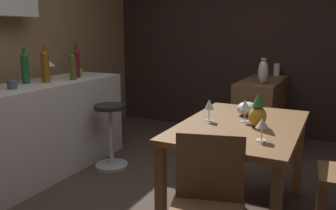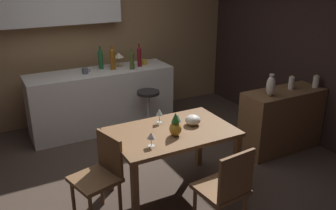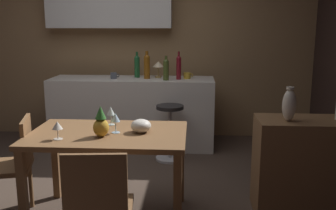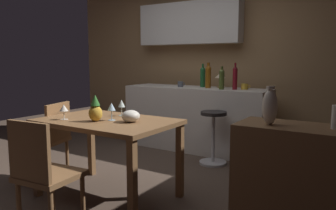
{
  "view_description": "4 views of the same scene",
  "coord_description": "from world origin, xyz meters",
  "px_view_note": "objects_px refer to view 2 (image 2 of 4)",
  "views": [
    {
      "loc": [
        -2.24,
        -1.07,
        1.4
      ],
      "look_at": [
        0.46,
        0.26,
        0.75
      ],
      "focal_mm": 37.44,
      "sensor_mm": 36.0,
      "label": 1
    },
    {
      "loc": [
        -1.43,
        -3.38,
        2.3
      ],
      "look_at": [
        0.51,
        0.24,
        0.72
      ],
      "focal_mm": 38.38,
      "sensor_mm": 36.0,
      "label": 2
    },
    {
      "loc": [
        0.85,
        -3.45,
        1.6
      ],
      "look_at": [
        0.62,
        0.17,
        0.84
      ],
      "focal_mm": 41.87,
      "sensor_mm": 36.0,
      "label": 3
    },
    {
      "loc": [
        2.3,
        -2.75,
        1.29
      ],
      "look_at": [
        0.5,
        0.07,
        0.84
      ],
      "focal_mm": 36.02,
      "sensor_mm": 36.0,
      "label": 4
    }
  ],
  "objects_px": {
    "cup_slate": "(85,71)",
    "wine_bottle_green": "(101,58)",
    "sideboard_cabinet": "(281,120)",
    "wine_bottle_olive": "(132,59)",
    "wine_glass_center": "(151,136)",
    "fruit_bowl": "(193,120)",
    "dining_table": "(172,139)",
    "wine_bottle_amber": "(112,58)",
    "vase_ceramic_ivory": "(271,86)",
    "wine_glass_right": "(178,119)",
    "cup_mustard": "(144,62)",
    "counter_lamp": "(119,56)",
    "chair_near_window": "(100,174)",
    "pineapple_centerpiece": "(175,126)",
    "bar_stool": "(149,111)",
    "chair_by_doorway": "(226,188)",
    "wine_bottle_ruby": "(139,56)",
    "wine_glass_left": "(159,112)",
    "pillar_candle_short": "(291,83)",
    "pillar_candle_tall": "(316,82)"
  },
  "relations": [
    {
      "from": "bar_stool",
      "to": "fruit_bowl",
      "type": "height_order",
      "value": "fruit_bowl"
    },
    {
      "from": "bar_stool",
      "to": "pineapple_centerpiece",
      "type": "distance_m",
      "value": 1.7
    },
    {
      "from": "chair_by_doorway",
      "to": "wine_bottle_ruby",
      "type": "distance_m",
      "value": 2.79
    },
    {
      "from": "sideboard_cabinet",
      "to": "chair_near_window",
      "type": "relative_size",
      "value": 1.3
    },
    {
      "from": "bar_stool",
      "to": "wine_bottle_amber",
      "type": "relative_size",
      "value": 1.88
    },
    {
      "from": "dining_table",
      "to": "counter_lamp",
      "type": "xyz_separation_m",
      "value": [
        0.22,
        2.06,
        0.42
      ]
    },
    {
      "from": "wine_bottle_olive",
      "to": "counter_lamp",
      "type": "xyz_separation_m",
      "value": [
        -0.12,
        0.22,
        0.02
      ]
    },
    {
      "from": "pineapple_centerpiece",
      "to": "wine_bottle_amber",
      "type": "height_order",
      "value": "wine_bottle_amber"
    },
    {
      "from": "sideboard_cabinet",
      "to": "wine_bottle_olive",
      "type": "height_order",
      "value": "wine_bottle_olive"
    },
    {
      "from": "wine_glass_center",
      "to": "counter_lamp",
      "type": "bearing_deg",
      "value": 76.18
    },
    {
      "from": "dining_table",
      "to": "wine_bottle_amber",
      "type": "distance_m",
      "value": 2.0
    },
    {
      "from": "fruit_bowl",
      "to": "wine_bottle_green",
      "type": "xyz_separation_m",
      "value": [
        -0.32,
        2.04,
        0.26
      ]
    },
    {
      "from": "dining_table",
      "to": "chair_by_doorway",
      "type": "distance_m",
      "value": 0.82
    },
    {
      "from": "chair_near_window",
      "to": "bar_stool",
      "type": "xyz_separation_m",
      "value": [
        1.2,
        1.48,
        -0.12
      ]
    },
    {
      "from": "wine_bottle_ruby",
      "to": "chair_by_doorway",
      "type": "bearing_deg",
      "value": -98.16
    },
    {
      "from": "dining_table",
      "to": "bar_stool",
      "type": "relative_size",
      "value": 1.9
    },
    {
      "from": "cup_slate",
      "to": "wine_bottle_green",
      "type": "bearing_deg",
      "value": 27.65
    },
    {
      "from": "pineapple_centerpiece",
      "to": "counter_lamp",
      "type": "height_order",
      "value": "counter_lamp"
    },
    {
      "from": "wine_bottle_ruby",
      "to": "wine_glass_left",
      "type": "bearing_deg",
      "value": -107.17
    },
    {
      "from": "sideboard_cabinet",
      "to": "bar_stool",
      "type": "bearing_deg",
      "value": 137.59
    },
    {
      "from": "fruit_bowl",
      "to": "cup_slate",
      "type": "relative_size",
      "value": 1.41
    },
    {
      "from": "wine_bottle_amber",
      "to": "cup_slate",
      "type": "bearing_deg",
      "value": -175.6
    },
    {
      "from": "pineapple_centerpiece",
      "to": "wine_bottle_amber",
      "type": "distance_m",
      "value": 2.09
    },
    {
      "from": "sideboard_cabinet",
      "to": "vase_ceramic_ivory",
      "type": "distance_m",
      "value": 0.63
    },
    {
      "from": "pineapple_centerpiece",
      "to": "fruit_bowl",
      "type": "xyz_separation_m",
      "value": [
        0.29,
        0.14,
        -0.05
      ]
    },
    {
      "from": "dining_table",
      "to": "chair_by_doorway",
      "type": "height_order",
      "value": "chair_by_doorway"
    },
    {
      "from": "wine_bottle_green",
      "to": "pillar_candle_short",
      "type": "distance_m",
      "value": 2.68
    },
    {
      "from": "chair_near_window",
      "to": "pillar_candle_short",
      "type": "height_order",
      "value": "pillar_candle_short"
    },
    {
      "from": "chair_near_window",
      "to": "vase_ceramic_ivory",
      "type": "bearing_deg",
      "value": 4.68
    },
    {
      "from": "wine_glass_center",
      "to": "cup_slate",
      "type": "height_order",
      "value": "cup_slate"
    },
    {
      "from": "chair_near_window",
      "to": "wine_glass_left",
      "type": "distance_m",
      "value": 0.9
    },
    {
      "from": "wine_glass_right",
      "to": "cup_slate",
      "type": "distance_m",
      "value": 1.97
    },
    {
      "from": "wine_bottle_green",
      "to": "dining_table",
      "type": "bearing_deg",
      "value": -88.48
    },
    {
      "from": "sideboard_cabinet",
      "to": "pillar_candle_tall",
      "type": "xyz_separation_m",
      "value": [
        0.46,
        -0.08,
        0.49
      ]
    },
    {
      "from": "wine_glass_center",
      "to": "fruit_bowl",
      "type": "relative_size",
      "value": 0.85
    },
    {
      "from": "counter_lamp",
      "to": "wine_glass_center",
      "type": "bearing_deg",
      "value": -103.82
    },
    {
      "from": "sideboard_cabinet",
      "to": "wine_bottle_amber",
      "type": "height_order",
      "value": "wine_bottle_amber"
    },
    {
      "from": "wine_glass_right",
      "to": "cup_mustard",
      "type": "relative_size",
      "value": 1.3
    },
    {
      "from": "bar_stool",
      "to": "counter_lamp",
      "type": "distance_m",
      "value": 0.95
    },
    {
      "from": "counter_lamp",
      "to": "pillar_candle_short",
      "type": "xyz_separation_m",
      "value": [
        1.66,
        -1.83,
        -0.16
      ]
    },
    {
      "from": "wine_bottle_amber",
      "to": "wine_glass_right",
      "type": "bearing_deg",
      "value": -90.66
    },
    {
      "from": "wine_glass_left",
      "to": "pillar_candle_short",
      "type": "height_order",
      "value": "pillar_candle_short"
    },
    {
      "from": "sideboard_cabinet",
      "to": "cup_slate",
      "type": "relative_size",
      "value": 9.49
    },
    {
      "from": "dining_table",
      "to": "wine_glass_center",
      "type": "distance_m",
      "value": 0.44
    },
    {
      "from": "cup_mustard",
      "to": "pillar_candle_short",
      "type": "xyz_separation_m",
      "value": [
        1.28,
        -1.76,
        -0.04
      ]
    },
    {
      "from": "bar_stool",
      "to": "wine_bottle_green",
      "type": "xyz_separation_m",
      "value": [
        -0.47,
        0.62,
        0.7
      ]
    },
    {
      "from": "sideboard_cabinet",
      "to": "counter_lamp",
      "type": "xyz_separation_m",
      "value": [
        -1.54,
        1.85,
        0.65
      ]
    },
    {
      "from": "cup_slate",
      "to": "pillar_candle_short",
      "type": "bearing_deg",
      "value": -37.28
    },
    {
      "from": "chair_by_doorway",
      "to": "cup_slate",
      "type": "bearing_deg",
      "value": 99.25
    },
    {
      "from": "wine_bottle_olive",
      "to": "vase_ceramic_ivory",
      "type": "bearing_deg",
      "value": -56.61
    }
  ]
}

